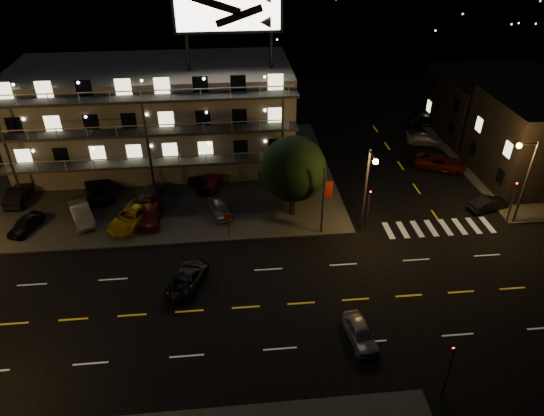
{
  "coord_description": "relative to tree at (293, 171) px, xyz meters",
  "views": [
    {
      "loc": [
        -2.64,
        -25.33,
        24.73
      ],
      "look_at": [
        0.68,
        8.0,
        3.16
      ],
      "focal_mm": 32.0,
      "sensor_mm": 36.0,
      "label": 1
    }
  ],
  "objects": [
    {
      "name": "lot_car_0",
      "position": [
        -23.39,
        -0.3,
        -3.85
      ],
      "size": [
        2.63,
        3.96,
        1.25
      ],
      "primitive_type": "imported",
      "rotation": [
        0.0,
        0.0,
        -0.34
      ],
      "color": "black",
      "rests_on": "curb_nw"
    },
    {
      "name": "streetlight_nc",
      "position": [
        5.67,
        -3.6,
        0.34
      ],
      "size": [
        0.44,
        1.92,
        8.0
      ],
      "color": "#2D2D30",
      "rests_on": "ground"
    },
    {
      "name": "streetlight_ne",
      "position": [
        19.31,
        -3.23,
        0.34
      ],
      "size": [
        1.92,
        0.44,
        8.0
      ],
      "color": "#2D2D30",
      "rests_on": "ground"
    },
    {
      "name": "lot_car_6",
      "position": [
        -18.2,
        5.02,
        -3.74
      ],
      "size": [
        3.8,
        5.72,
        1.46
      ],
      "primitive_type": "imported",
      "rotation": [
        0.0,
        0.0,
        3.43
      ],
      "color": "black",
      "rests_on": "curb_nw"
    },
    {
      "name": "stop_sign",
      "position": [
        -5.83,
        -2.96,
        -2.91
      ],
      "size": [
        0.91,
        0.11,
        2.61
      ],
      "color": "#2D2D30",
      "rests_on": "ground"
    },
    {
      "name": "side_car_0",
      "position": [
        18.43,
        -0.9,
        -3.99
      ],
      "size": [
        4.06,
        2.22,
        1.27
      ],
      "primitive_type": "imported",
      "rotation": [
        0.0,
        0.0,
        1.81
      ],
      "color": "black",
      "rests_on": "ground"
    },
    {
      "name": "side_car_2",
      "position": [
        17.68,
        13.53,
        -4.01
      ],
      "size": [
        4.52,
        2.56,
        1.24
      ],
      "primitive_type": "imported",
      "rotation": [
        0.0,
        0.0,
        1.37
      ],
      "color": "gray",
      "rests_on": "ground"
    },
    {
      "name": "lot_car_1",
      "position": [
        -18.86,
        0.74,
        -3.73
      ],
      "size": [
        3.24,
        4.76,
        1.48
      ],
      "primitive_type": "imported",
      "rotation": [
        0.0,
        0.0,
        0.41
      ],
      "color": "gray",
      "rests_on": "curb_nw"
    },
    {
      "name": "road_car_west",
      "position": [
        -9.01,
        -8.53,
        -3.98
      ],
      "size": [
        3.65,
        5.12,
        1.29
      ],
      "primitive_type": "imported",
      "rotation": [
        0.0,
        0.0,
        2.78
      ],
      "color": "black",
      "rests_on": "ground"
    },
    {
      "name": "lot_car_9",
      "position": [
        -7.13,
        5.64,
        -3.82
      ],
      "size": [
        2.56,
        4.19,
        1.3
      ],
      "primitive_type": "imported",
      "rotation": [
        0.0,
        0.0,
        2.82
      ],
      "color": "#5D140D",
      "rests_on": "curb_nw"
    },
    {
      "name": "banner_north",
      "position": [
        2.26,
        -3.13,
        -1.2
      ],
      "size": [
        0.83,
        0.16,
        6.4
      ],
      "color": "#2D2D30",
      "rests_on": "ground"
    },
    {
      "name": "signal_ne",
      "position": [
        19.17,
        -3.03,
        -2.06
      ],
      "size": [
        0.27,
        0.2,
        4.6
      ],
      "color": "#2D2D30",
      "rests_on": "ground"
    },
    {
      "name": "curb_nw",
      "position": [
        -16.83,
        8.47,
        -4.55
      ],
      "size": [
        44.0,
        24.0,
        0.15
      ],
      "primitive_type": "cube",
      "color": "#363633",
      "rests_on": "ground"
    },
    {
      "name": "lot_car_3",
      "position": [
        -12.7,
        0.07,
        -3.84
      ],
      "size": [
        1.85,
        4.42,
        1.27
      ],
      "primitive_type": "imported",
      "rotation": [
        0.0,
        0.0,
        -0.02
      ],
      "color": "#5D140D",
      "rests_on": "curb_nw"
    },
    {
      "name": "side_car_3",
      "position": [
        19.87,
        18.93,
        -3.85
      ],
      "size": [
        4.83,
        2.85,
        1.54
      ],
      "primitive_type": "imported",
      "rotation": [
        0.0,
        0.0,
        1.33
      ],
      "color": "black",
      "rests_on": "ground"
    },
    {
      "name": "lot_car_7",
      "position": [
        -13.12,
        3.83,
        -3.83
      ],
      "size": [
        2.82,
        4.72,
        1.28
      ],
      "primitive_type": "imported",
      "rotation": [
        0.0,
        0.0,
        2.9
      ],
      "color": "gray",
      "rests_on": "curb_nw"
    },
    {
      "name": "ground",
      "position": [
        -2.83,
        -11.53,
        -4.62
      ],
      "size": [
        140.0,
        140.0,
        0.0
      ],
      "primitive_type": "plane",
      "color": "black",
      "rests_on": "ground"
    },
    {
      "name": "lot_car_8",
      "position": [
        -8.44,
        5.38,
        -3.79
      ],
      "size": [
        3.13,
        4.34,
        1.37
      ],
      "primitive_type": "imported",
      "rotation": [
        0.0,
        0.0,
        3.56
      ],
      "color": "black",
      "rests_on": "curb_nw"
    },
    {
      "name": "tree",
      "position": [
        0.0,
        0.0,
        0.0
      ],
      "size": [
        5.98,
        5.76,
        7.53
      ],
      "color": "black",
      "rests_on": "curb_nw"
    },
    {
      "name": "side_car_1",
      "position": [
        17.09,
        7.4,
        -3.89
      ],
      "size": [
        5.83,
        4.41,
        1.47
      ],
      "primitive_type": "imported",
      "rotation": [
        0.0,
        0.0,
        1.14
      ],
      "color": "#5D140D",
      "rests_on": "ground"
    },
    {
      "name": "motel",
      "position": [
        -12.77,
        12.35,
        0.72
      ],
      "size": [
        28.0,
        13.8,
        18.1
      ],
      "color": "gray",
      "rests_on": "ground"
    },
    {
      "name": "lot_car_4",
      "position": [
        -6.5,
        0.5,
        -3.81
      ],
      "size": [
        2.42,
        4.13,
        1.32
      ],
      "primitive_type": "imported",
      "rotation": [
        0.0,
        0.0,
        0.24
      ],
      "color": "gray",
      "rests_on": "curb_nw"
    },
    {
      "name": "signal_sw",
      "position": [
        6.17,
        -20.03,
        -2.06
      ],
      "size": [
        0.2,
        0.27,
        4.6
      ],
      "color": "#2D2D30",
      "rests_on": "ground"
    },
    {
      "name": "curb_ne",
      "position": [
        27.17,
        8.47,
        -4.55
      ],
      "size": [
        16.0,
        24.0,
        0.15
      ],
      "primitive_type": "cube",
      "color": "#363633",
      "rests_on": "ground"
    },
    {
      "name": "road_car_east",
      "position": [
        2.5,
        -15.28,
        -3.98
      ],
      "size": [
        1.97,
        3.92,
        1.28
      ],
      "primitive_type": "imported",
      "rotation": [
        0.0,
        0.0,
        0.12
      ],
      "color": "gray",
      "rests_on": "ground"
    },
    {
      "name": "signal_nw",
      "position": [
        6.17,
        -3.04,
        -2.06
      ],
      "size": [
        0.2,
        0.27,
        4.6
      ],
      "color": "#2D2D30",
      "rests_on": "ground"
    },
    {
      "name": "lot_car_5",
      "position": [
        -25.5,
        4.74,
        -3.72
      ],
      "size": [
        1.6,
        4.57,
        1.51
      ],
      "primitive_type": "imported",
      "rotation": [
        0.0,
        0.0,
        3.14
      ],
      "color": "black",
      "rests_on": "curb_nw"
    },
    {
      "name": "lot_car_2",
      "position": [
        -14.37,
        -0.21,
        -3.75
      ],
      "size": [
        4.16,
        5.73,
        1.45
      ],
      "primitive_type": "imported",
      "rotation": [
        0.0,
        0.0,
        -0.38
      ],
      "color": "gold",
      "rests_on": "curb_nw"
    },
    {
      "name": "side_bldg_back",
      "position": [
        27.16,
        16.47,
        -1.12
      ],
      "size": [
        14.06,
        12.0,
        7.0
      ],
      "color": "black",
      "rests_on": "ground"
    }
  ]
}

